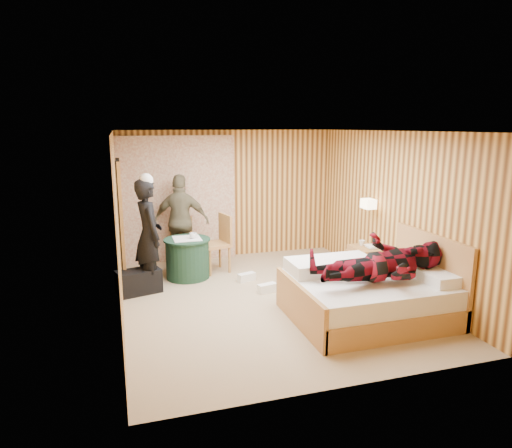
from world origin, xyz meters
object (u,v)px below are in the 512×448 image
object	(u,v)px
nightstand	(365,263)
chair_far	(182,239)
chair_near	(219,239)
man_on_bed	(383,252)
bed	(369,295)
woman_standing	(149,235)
man_at_table	(181,221)
wall_lamp	(369,204)
duffel_bag	(139,282)
round_table	(188,258)

from	to	relation	value
nightstand	chair_far	bearing A→B (deg)	151.23
chair_near	chair_far	bearing A→B (deg)	-138.36
chair_near	man_on_bed	distance (m)	3.24
bed	chair_near	xyz separation A→B (m)	(-1.52, 2.59, 0.28)
woman_standing	man_at_table	distance (m)	1.25
wall_lamp	chair_far	distance (m)	3.39
bed	duffel_bag	distance (m)	3.50
chair_near	round_table	bearing A→B (deg)	-84.56
woman_standing	bed	bearing A→B (deg)	-136.89
chair_far	chair_near	distance (m)	0.74
wall_lamp	chair_near	world-z (taller)	wall_lamp
chair_far	man_on_bed	world-z (taller)	man_on_bed
round_table	duffel_bag	size ratio (longest dim) A/B	1.20
wall_lamp	bed	world-z (taller)	wall_lamp
wall_lamp	man_on_bed	distance (m)	1.90
round_table	chair_far	size ratio (longest dim) A/B	0.85
wall_lamp	man_on_bed	size ratio (longest dim) A/B	0.15
chair_near	duffel_bag	size ratio (longest dim) A/B	1.56
woman_standing	wall_lamp	bearing A→B (deg)	-109.44
woman_standing	man_at_table	world-z (taller)	woman_standing
nightstand	chair_near	distance (m)	2.57
chair_far	duffel_bag	xyz separation A→B (m)	(-0.85, -1.16, -0.35)
wall_lamp	bed	size ratio (longest dim) A/B	0.13
bed	nightstand	distance (m)	1.61
man_on_bed	round_table	bearing A→B (deg)	129.60
bed	nightstand	bearing A→B (deg)	62.01
wall_lamp	bed	xyz separation A→B (m)	(-0.80, -1.47, -0.98)
chair_far	man_on_bed	size ratio (longest dim) A/B	0.53
duffel_bag	bed	bearing A→B (deg)	-47.04
chair_far	woman_standing	xyz separation A→B (m)	(-0.65, -1.04, 0.35)
chair_far	man_at_table	distance (m)	0.32
man_on_bed	man_at_table	bearing A→B (deg)	123.41
duffel_bag	man_on_bed	size ratio (longest dim) A/B	0.37
man_at_table	man_on_bed	bearing A→B (deg)	140.98
bed	man_at_table	bearing A→B (deg)	125.00
bed	round_table	distance (m)	3.19
wall_lamp	round_table	bearing A→B (deg)	162.91
chair_near	woman_standing	xyz separation A→B (m)	(-1.26, -0.61, 0.29)
chair_far	chair_near	bearing A→B (deg)	-34.53
wall_lamp	nightstand	world-z (taller)	wall_lamp
round_table	chair_far	world-z (taller)	chair_far
round_table	man_at_table	world-z (taller)	man_at_table
chair_near	man_at_table	xyz separation A→B (m)	(-0.61, 0.45, 0.26)
bed	man_at_table	distance (m)	3.75
chair_far	chair_near	size ratio (longest dim) A/B	0.90
wall_lamp	duffel_bag	xyz separation A→B (m)	(-3.77, 0.37, -1.11)
bed	nightstand	xyz separation A→B (m)	(0.76, 1.43, -0.03)
chair_far	woman_standing	distance (m)	1.27
man_at_table	man_on_bed	distance (m)	3.91
man_at_table	nightstand	bearing A→B (deg)	168.37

